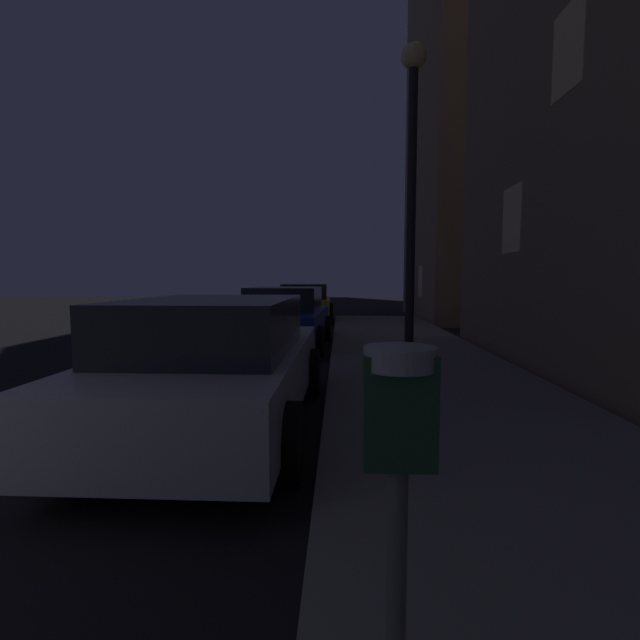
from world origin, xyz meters
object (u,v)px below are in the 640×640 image
Objects in this scene: car_blue at (285,318)px; car_yellow_cab at (305,303)px; car_silver at (218,363)px; parking_meter at (398,465)px; street_lamp at (412,155)px.

car_blue is 1.05× the size of car_yellow_cab.
car_silver and car_yellow_cab have the same top height.
street_lamp is (1.09, 7.17, 2.64)m from parking_meter.
car_silver is at bearing -90.00° from car_yellow_cab.
street_lamp reaches higher than car_blue.
car_yellow_cab is at bearing 90.00° from car_blue.
car_yellow_cab is (-0.00, 6.49, -0.00)m from car_blue.
car_silver is 12.54m from car_yellow_cab.
car_silver is 0.82× the size of street_lamp.
street_lamp is at bearing 53.10° from car_silver.
street_lamp is at bearing -74.29° from car_yellow_cab.
car_blue is at bearing 89.99° from car_silver.
street_lamp is at bearing 81.39° from parking_meter.
street_lamp is (2.57, -2.64, 3.08)m from car_blue.
car_blue is at bearing -90.00° from car_yellow_cab.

